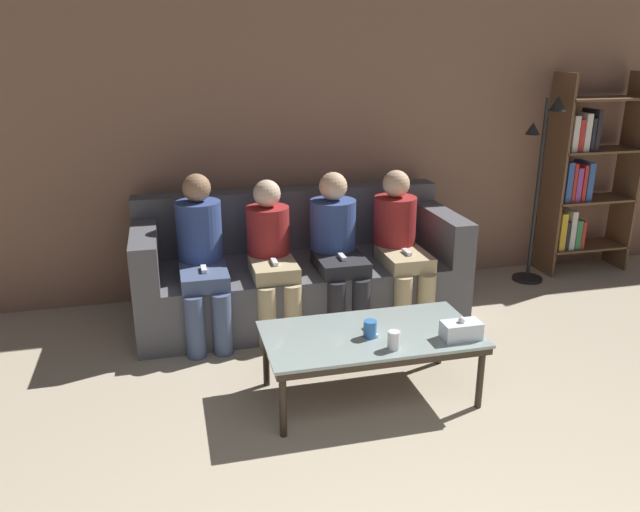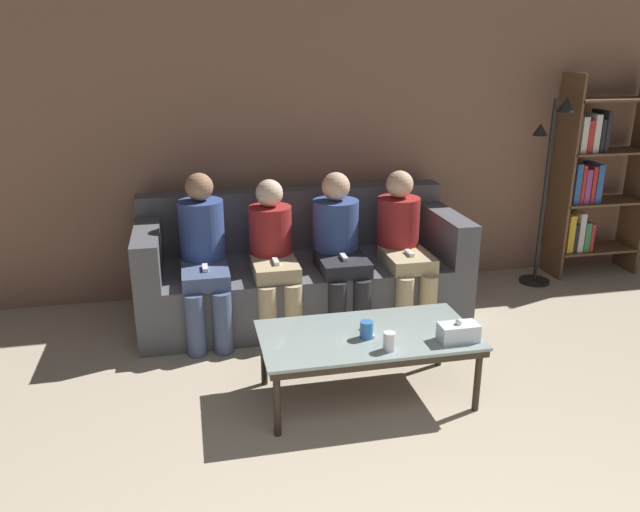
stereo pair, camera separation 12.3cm
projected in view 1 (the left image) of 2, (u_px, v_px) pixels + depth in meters
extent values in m
cube|color=#8C6651|center=(282.00, 135.00, 5.00)|extent=(12.00, 0.06, 2.60)
cube|color=#515156|center=(300.00, 288.00, 4.78)|extent=(2.42, 0.96, 0.44)
cube|color=#515156|center=(289.00, 218.00, 4.99)|extent=(2.42, 0.20, 0.47)
cube|color=#515156|center=(145.00, 252.00, 4.40)|extent=(0.18, 0.96, 0.33)
cube|color=#515156|center=(438.00, 230.00, 4.92)|extent=(0.18, 0.96, 0.33)
cube|color=#8C9E99|center=(371.00, 334.00, 3.60)|extent=(1.24, 0.64, 0.02)
cube|color=#2D2319|center=(370.00, 339.00, 3.61)|extent=(1.22, 0.63, 0.04)
cylinder|color=#2D2319|center=(283.00, 407.00, 3.29)|extent=(0.04, 0.04, 0.36)
cylinder|color=#2D2319|center=(480.00, 380.00, 3.56)|extent=(0.04, 0.04, 0.36)
cylinder|color=#2D2319|center=(266.00, 359.00, 3.79)|extent=(0.04, 0.04, 0.36)
cylinder|color=#2D2319|center=(440.00, 338.00, 4.06)|extent=(0.04, 0.04, 0.36)
cylinder|color=silver|center=(394.00, 340.00, 3.39)|extent=(0.07, 0.07, 0.10)
cylinder|color=#3372BF|center=(370.00, 329.00, 3.53)|extent=(0.08, 0.08, 0.10)
cube|color=silver|center=(461.00, 330.00, 3.52)|extent=(0.22, 0.12, 0.10)
sphere|color=white|center=(462.00, 320.00, 3.50)|extent=(0.04, 0.04, 0.04)
cube|color=white|center=(371.00, 331.00, 3.59)|extent=(0.04, 0.15, 0.02)
cube|color=brown|center=(554.00, 177.00, 5.47)|extent=(0.02, 0.32, 1.77)
cube|color=brown|center=(628.00, 173.00, 5.64)|extent=(0.02, 0.32, 1.77)
cube|color=brown|center=(581.00, 246.00, 5.77)|extent=(0.76, 0.32, 0.02)
cube|color=gold|center=(556.00, 229.00, 5.64)|extent=(0.06, 0.24, 0.34)
cube|color=#232328|center=(560.00, 233.00, 5.67)|extent=(0.03, 0.24, 0.26)
cube|color=silver|center=(566.00, 228.00, 5.66)|extent=(0.05, 0.24, 0.35)
cube|color=#38844C|center=(571.00, 232.00, 5.69)|extent=(0.05, 0.24, 0.27)
cube|color=red|center=(576.00, 232.00, 5.71)|extent=(0.03, 0.24, 0.26)
cube|color=brown|center=(588.00, 199.00, 5.63)|extent=(0.76, 0.32, 0.02)
cube|color=#33569E|center=(562.00, 181.00, 5.50)|extent=(0.05, 0.24, 0.35)
cube|color=red|center=(567.00, 181.00, 5.51)|extent=(0.03, 0.24, 0.34)
cube|color=#8E4293|center=(571.00, 183.00, 5.53)|extent=(0.05, 0.24, 0.30)
cube|color=red|center=(577.00, 181.00, 5.54)|extent=(0.03, 0.24, 0.32)
cube|color=#33569E|center=(583.00, 180.00, 5.55)|extent=(0.06, 0.24, 0.34)
cube|color=brown|center=(595.00, 150.00, 5.48)|extent=(0.76, 0.32, 0.02)
cube|color=silver|center=(568.00, 133.00, 5.36)|extent=(0.05, 0.24, 0.30)
cube|color=red|center=(574.00, 134.00, 5.38)|extent=(0.05, 0.24, 0.27)
cube|color=silver|center=(580.00, 131.00, 5.39)|extent=(0.06, 0.24, 0.32)
cube|color=#232328|center=(585.00, 134.00, 5.41)|extent=(0.03, 0.24, 0.28)
cube|color=#232328|center=(590.00, 129.00, 5.41)|extent=(0.04, 0.24, 0.35)
cube|color=brown|center=(602.00, 98.00, 5.34)|extent=(0.76, 0.32, 0.02)
cylinder|color=black|center=(527.00, 278.00, 5.55)|extent=(0.26, 0.26, 0.02)
cylinder|color=black|center=(537.00, 193.00, 5.30)|extent=(0.03, 0.03, 1.58)
cone|color=black|center=(558.00, 103.00, 5.08)|extent=(0.14, 0.14, 0.12)
cone|color=black|center=(533.00, 128.00, 5.14)|extent=(0.12, 0.12, 0.10)
cylinder|color=#47567A|center=(195.00, 327.00, 4.13)|extent=(0.13, 0.13, 0.44)
cylinder|color=#47567A|center=(222.00, 324.00, 4.17)|extent=(0.13, 0.13, 0.44)
cube|color=#47567A|center=(204.00, 276.00, 4.27)|extent=(0.32, 0.46, 0.10)
cylinder|color=#334784|center=(200.00, 237.00, 4.41)|extent=(0.32, 0.32, 0.52)
sphere|color=#997051|center=(197.00, 188.00, 4.30)|extent=(0.20, 0.20, 0.20)
cube|color=white|center=(204.00, 269.00, 4.21)|extent=(0.04, 0.12, 0.02)
cylinder|color=tan|center=(267.00, 317.00, 4.28)|extent=(0.13, 0.13, 0.44)
cylinder|color=tan|center=(293.00, 314.00, 4.32)|extent=(0.13, 0.13, 0.44)
cube|color=tan|center=(274.00, 269.00, 4.40)|extent=(0.31, 0.42, 0.10)
cylinder|color=maroon|center=(268.00, 237.00, 4.54)|extent=(0.31, 0.31, 0.45)
sphere|color=beige|center=(267.00, 194.00, 4.43)|extent=(0.20, 0.20, 0.20)
cube|color=white|center=(274.00, 262.00, 4.34)|extent=(0.04, 0.12, 0.02)
cylinder|color=#28282D|center=(336.00, 311.00, 4.38)|extent=(0.13, 0.13, 0.44)
cylinder|color=#28282D|center=(361.00, 308.00, 4.42)|extent=(0.13, 0.13, 0.44)
cube|color=#28282D|center=(340.00, 263.00, 4.51)|extent=(0.34, 0.43, 0.10)
cylinder|color=#334784|center=(333.00, 231.00, 4.65)|extent=(0.34, 0.34, 0.47)
sphere|color=#DBAD89|center=(333.00, 186.00, 4.54)|extent=(0.21, 0.21, 0.21)
cube|color=white|center=(342.00, 257.00, 4.45)|extent=(0.04, 0.12, 0.02)
cylinder|color=tan|center=(402.00, 305.00, 4.47)|extent=(0.13, 0.13, 0.44)
cylinder|color=tan|center=(426.00, 303.00, 4.51)|extent=(0.13, 0.13, 0.44)
cube|color=tan|center=(404.00, 258.00, 4.61)|extent=(0.32, 0.45, 0.10)
cylinder|color=maroon|center=(394.00, 227.00, 4.76)|extent=(0.32, 0.32, 0.47)
sphere|color=#DBAD89|center=(396.00, 184.00, 4.65)|extent=(0.20, 0.20, 0.20)
cube|color=white|center=(407.00, 252.00, 4.55)|extent=(0.04, 0.12, 0.02)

